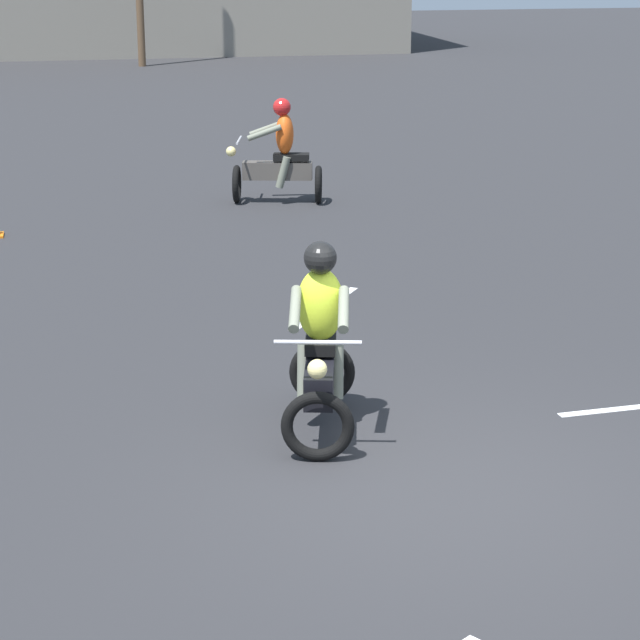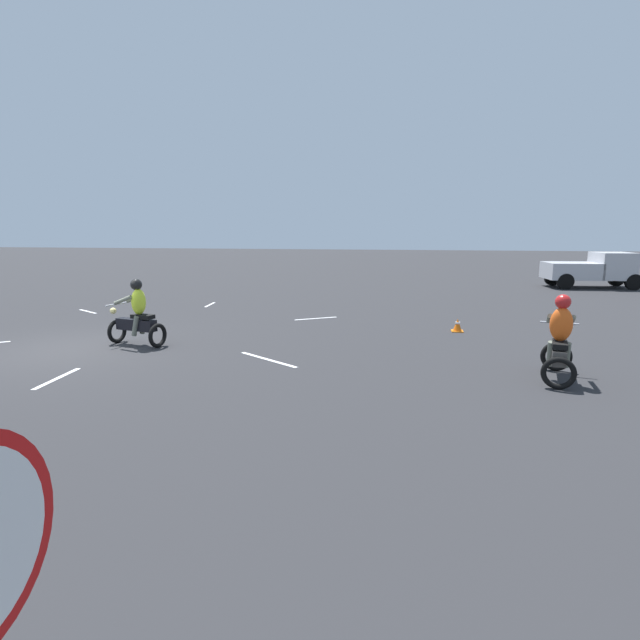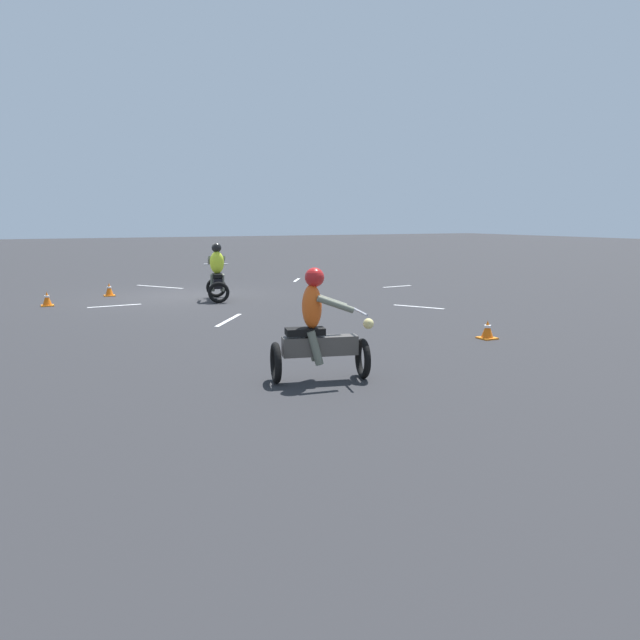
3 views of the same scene
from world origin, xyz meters
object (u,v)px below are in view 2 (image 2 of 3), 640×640
(motorcycle_rider_foreground, at_px, (137,317))
(traffic_cone_near_left, at_px, (457,325))
(motorcycle_rider_background, at_px, (559,343))
(pickup_truck, at_px, (593,269))

(motorcycle_rider_foreground, height_order, traffic_cone_near_left, motorcycle_rider_foreground)
(motorcycle_rider_background, xyz_separation_m, pickup_truck, (-16.50, 6.15, 0.20))
(motorcycle_rider_background, relative_size, traffic_cone_near_left, 4.53)
(motorcycle_rider_foreground, height_order, pickup_truck, pickup_truck)
(motorcycle_rider_foreground, bearing_deg, pickup_truck, -32.09)
(pickup_truck, bearing_deg, motorcycle_rider_foreground, -49.82)
(motorcycle_rider_background, height_order, traffic_cone_near_left, motorcycle_rider_background)
(motorcycle_rider_foreground, relative_size, motorcycle_rider_background, 1.00)
(traffic_cone_near_left, bearing_deg, motorcycle_rider_foreground, -68.99)
(pickup_truck, distance_m, traffic_cone_near_left, 14.29)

